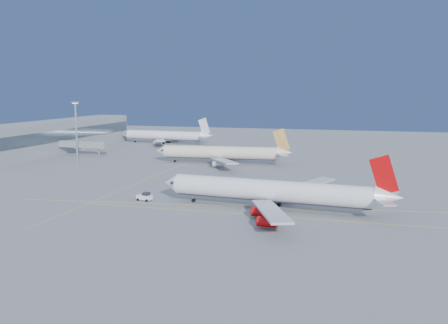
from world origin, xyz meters
TOP-DOWN VIEW (x-y plane):
  - ground at (0.00, 0.00)m, footprint 500.00×500.00m
  - terminal at (-114.93, 85.00)m, footprint 18.40×110.00m
  - jet_bridge at (-93.11, 72.00)m, footprint 23.60×3.60m
  - taxiway_lines at (-14.71, 6.34)m, footprint 118.86×140.00m
  - airliner_virgin at (9.18, -6.91)m, footprint 62.54×55.94m
  - airliner_etihad at (-25.08, 65.17)m, footprint 57.23×52.67m
  - airliner_third at (-76.82, 130.14)m, footprint 55.39×51.07m
  - pushback_tug at (-26.92, -6.63)m, footprint 4.35×2.99m
  - light_mast at (-77.51, 40.89)m, footprint 2.21×2.21m

SIDE VIEW (x-z plane):
  - ground at x=0.00m, z-range 0.00..0.00m
  - taxiway_lines at x=-14.71m, z-range 0.00..0.02m
  - pushback_tug at x=-26.92m, z-range -0.08..2.22m
  - airliner_third at x=-76.82m, z-range -2.93..11.93m
  - airliner_etihad at x=-25.08m, z-range -2.92..12.01m
  - airliner_virgin at x=9.18m, z-range -3.06..12.36m
  - jet_bridge at x=-93.11m, z-range 1.72..8.62m
  - terminal at x=-114.93m, z-range 0.01..15.01m
  - light_mast at x=-77.51m, z-range 2.31..27.92m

